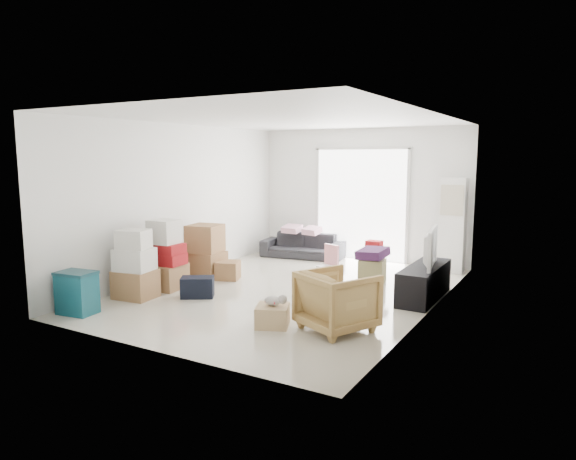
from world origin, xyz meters
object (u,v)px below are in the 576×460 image
Objects in this scene: sofa at (303,242)px; wood_crate at (273,316)px; ottoman at (372,271)px; kids_table at (374,250)px; armchair at (337,298)px; ac_tower at (453,225)px; tv_console at (424,282)px; television at (425,262)px; storage_bins at (77,293)px.

sofa is 4.50m from wood_crate.
ottoman is 0.69× the size of kids_table.
ac_tower is at bearing -70.88° from armchair.
ottoman is at bearing 153.46° from tv_console.
television is at bearing -26.54° from ottoman.
sofa is at bearing -177.18° from ac_tower.
sofa is at bearing 113.39° from wood_crate.
ottoman is 1.01× the size of wood_crate.
storage_bins is at bearing -120.48° from kids_table.
ottoman is (2.88, 3.63, -0.09)m from storage_bins.
ac_tower is 2.13× the size of armchair.
ottoman is 0.87m from kids_table.
ac_tower is 3.10m from sofa.
storage_bins is 0.99× the size of kids_table.
ac_tower is 4.30× the size of ottoman.
storage_bins is at bearing -126.72° from ac_tower.
television is 1.85m from kids_table.
armchair is (2.56, -3.86, 0.07)m from sofa.
television is at bearing 38.65° from storage_bins.
kids_table is (-1.24, -0.73, -0.46)m from ac_tower.
storage_bins is at bearing 45.07° from armchair.
ac_tower is 4.07m from armchair.
tv_console reaches higher than ottoman.
armchair is (-0.54, -1.97, -0.16)m from television.
ottoman is (2.08, -1.38, -0.14)m from sofa.
television is 2.05m from armchair.
ottoman is at bearing -71.22° from kids_table.
storage_bins is (-3.85, -5.16, -0.58)m from ac_tower.
storage_bins is at bearing -128.44° from ottoman.
kids_table is (-0.75, 3.28, 0.01)m from armchair.
tv_console is at bearing 59.54° from wood_crate.
ac_tower reaches higher than television.
sofa is 2.50m from ottoman.
wood_crate is (-1.31, -2.24, -0.12)m from tv_console.
television reaches higher than kids_table.
storage_bins reaches higher than wood_crate.
sofa reaches higher than kids_table.
television is 5.00m from storage_bins.
sofa is (-3.05, -0.15, -0.54)m from ac_tower.
ac_tower is 4.34× the size of wood_crate.
television reaches higher than wood_crate.
wood_crate is at bearing -90.35° from kids_table.
television is 1.20m from ottoman.
sofa is 2.95× the size of storage_bins.
armchair reaches higher than wood_crate.
storage_bins is at bearing -161.15° from wood_crate.
television is 1.21× the size of armchair.
sofa reaches higher than ottoman.
armchair reaches higher than storage_bins.
tv_console is 1.14m from ottoman.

